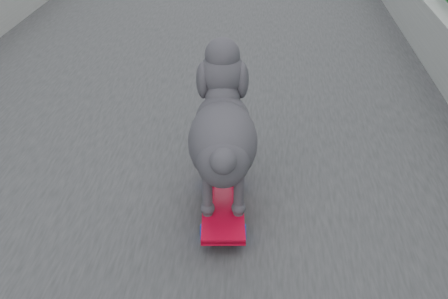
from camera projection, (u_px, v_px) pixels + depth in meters
name	position (u px, v px, depth m)	size (l,w,h in m)	color
skateboard	(223.00, 199.00, 1.82)	(0.18, 0.48, 0.06)	red
poodle	(223.00, 131.00, 1.71)	(0.25, 0.54, 0.45)	#28262A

